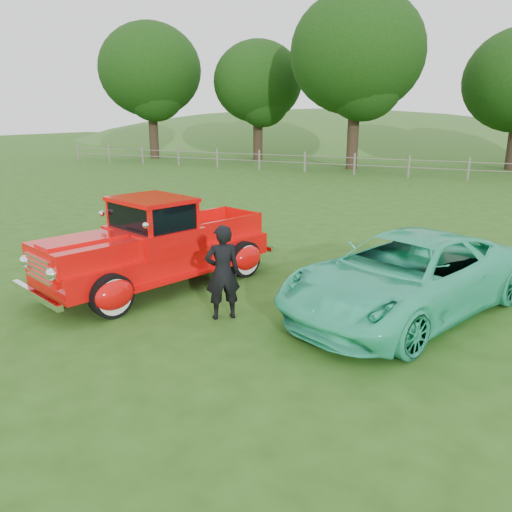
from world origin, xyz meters
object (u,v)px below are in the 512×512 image
at_px(tree_far_west, 150,70).
at_px(tree_mid_west, 258,82).
at_px(tree_near_west, 357,53).
at_px(teal_sedan, 405,275).
at_px(man, 223,272).
at_px(red_pickup, 157,246).

height_order(tree_far_west, tree_mid_west, tree_far_west).
xyz_separation_m(tree_near_west, teal_sedan, (7.30, -22.83, -6.12)).
distance_m(tree_mid_west, tree_near_west, 8.63).
distance_m(tree_near_west, teal_sedan, 24.73).
distance_m(tree_mid_west, man, 30.51).
bearing_deg(teal_sedan, man, -127.30).
relative_size(tree_near_west, man, 6.50).
distance_m(tree_mid_west, teal_sedan, 30.41).
bearing_deg(tree_far_west, man, -50.89).
distance_m(tree_far_west, man, 33.18).
relative_size(red_pickup, man, 3.29).
bearing_deg(tree_near_west, teal_sedan, -72.27).
bearing_deg(tree_far_west, tree_near_west, -3.58).
distance_m(tree_far_west, teal_sedan, 33.83).
xyz_separation_m(tree_mid_west, teal_sedan, (15.30, -25.83, -4.87)).
bearing_deg(teal_sedan, tree_far_west, 157.23).
height_order(tree_mid_west, man, tree_mid_west).
xyz_separation_m(tree_mid_west, man, (12.62, -27.36, -4.75)).
distance_m(tree_far_west, tree_near_west, 16.03).
relative_size(tree_near_west, teal_sedan, 2.12).
relative_size(tree_far_west, red_pickup, 1.88).
xyz_separation_m(tree_far_west, man, (20.62, -25.36, -5.68)).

